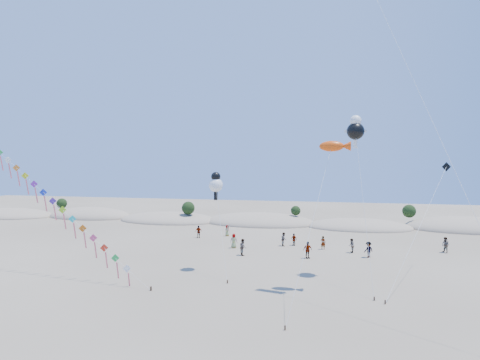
# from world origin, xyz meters

# --- Properties ---
(ground) EXTENTS (160.00, 160.00, 0.00)m
(ground) POSITION_xyz_m (0.00, 0.00, 0.00)
(ground) COLOR #776853
(ground) RESTS_ON ground
(dune_ridge) EXTENTS (145.30, 11.49, 5.57)m
(dune_ridge) POSITION_xyz_m (1.06, 45.14, 0.11)
(dune_ridge) COLOR tan
(dune_ridge) RESTS_ON ground
(kite_train) EXTENTS (31.53, 8.29, 20.33)m
(kite_train) POSITION_xyz_m (-20.39, 13.78, 10.27)
(kite_train) COLOR #3F2D1E
(kite_train) RESTS_ON ground
(fish_kite) EXTENTS (4.64, 9.84, 12.48)m
(fish_kite) POSITION_xyz_m (11.04, 13.35, 11.98)
(fish_kite) COLOR #3F2D1E
(fish_kite) RESTS_ON ground
(cartoon_kite_low) EXTENTS (2.89, 5.03, 9.66)m
(cartoon_kite_low) POSITION_xyz_m (-0.21, 16.94, 8.52)
(cartoon_kite_low) COLOR #3F2D1E
(cartoon_kite_low) RESTS_ON ground
(cartoon_kite_high) EXTENTS (2.06, 8.00, 15.03)m
(cartoon_kite_high) POSITION_xyz_m (13.06, 17.86, 13.71)
(cartoon_kite_high) COLOR #3F2D1E
(cartoon_kite_high) RESTS_ON ground
(dark_kite) EXTENTS (8.29, 13.24, 10.61)m
(dark_kite) POSITION_xyz_m (20.21, 19.23, 7.09)
(dark_kite) COLOR #3F2D1E
(dark_kite) RESTS_ON ground
(beachgoers) EXTENTS (31.80, 11.50, 1.86)m
(beachgoers) POSITION_xyz_m (7.98, 26.80, 0.87)
(beachgoers) COLOR slate
(beachgoers) RESTS_ON ground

